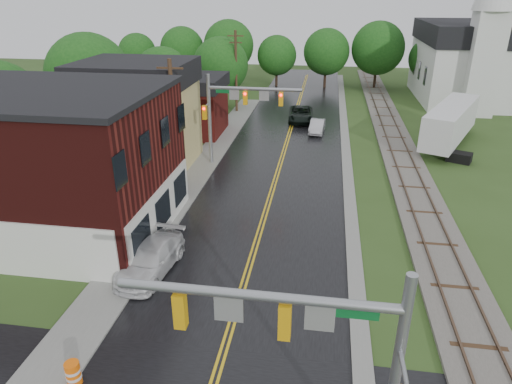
% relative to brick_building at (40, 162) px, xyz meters
% --- Properties ---
extents(main_road, '(10.00, 90.00, 0.02)m').
position_rel_brick_building_xyz_m(main_road, '(12.48, 15.00, -4.15)').
color(main_road, black).
rests_on(main_road, ground).
extents(curb_right, '(0.80, 70.00, 0.12)m').
position_rel_brick_building_xyz_m(curb_right, '(17.88, 20.00, -4.15)').
color(curb_right, gray).
rests_on(curb_right, ground).
extents(sidewalk_left, '(2.40, 50.00, 0.12)m').
position_rel_brick_building_xyz_m(sidewalk_left, '(6.28, 10.00, -4.15)').
color(sidewalk_left, gray).
rests_on(sidewalk_left, ground).
extents(brick_building, '(14.30, 10.30, 8.30)m').
position_rel_brick_building_xyz_m(brick_building, '(0.00, 0.00, 0.00)').
color(brick_building, '#400F0D').
rests_on(brick_building, ground).
extents(yellow_house, '(8.00, 7.00, 6.40)m').
position_rel_brick_building_xyz_m(yellow_house, '(1.48, 11.00, -0.95)').
color(yellow_house, tan).
rests_on(yellow_house, ground).
extents(darkred_building, '(7.00, 6.00, 4.40)m').
position_rel_brick_building_xyz_m(darkred_building, '(2.48, 20.00, -1.95)').
color(darkred_building, '#3F0F0C').
rests_on(darkred_building, ground).
extents(church, '(10.40, 18.40, 20.00)m').
position_rel_brick_building_xyz_m(church, '(32.48, 38.74, 1.68)').
color(church, silver).
rests_on(church, ground).
extents(railroad, '(3.20, 80.00, 0.30)m').
position_rel_brick_building_xyz_m(railroad, '(22.48, 20.00, -4.05)').
color(railroad, '#59544C').
rests_on(railroad, ground).
extents(traffic_signal_near, '(7.34, 0.30, 7.20)m').
position_rel_brick_building_xyz_m(traffic_signal_near, '(15.96, -13.00, 0.82)').
color(traffic_signal_near, gray).
rests_on(traffic_signal_near, ground).
extents(traffic_signal_far, '(7.34, 0.43, 7.20)m').
position_rel_brick_building_xyz_m(traffic_signal_far, '(9.01, 12.00, 0.82)').
color(traffic_signal_far, gray).
rests_on(traffic_signal_far, ground).
extents(utility_pole_b, '(1.80, 0.28, 9.00)m').
position_rel_brick_building_xyz_m(utility_pole_b, '(5.68, 7.00, 0.57)').
color(utility_pole_b, '#382616').
rests_on(utility_pole_b, ground).
extents(utility_pole_c, '(1.80, 0.28, 9.00)m').
position_rel_brick_building_xyz_m(utility_pole_c, '(5.68, 29.00, 0.57)').
color(utility_pole_c, '#382616').
rests_on(utility_pole_c, ground).
extents(tree_left_b, '(7.60, 7.60, 9.69)m').
position_rel_brick_building_xyz_m(tree_left_b, '(-5.36, 16.90, 1.57)').
color(tree_left_b, black).
rests_on(tree_left_b, ground).
extents(tree_left_c, '(6.00, 6.00, 7.65)m').
position_rel_brick_building_xyz_m(tree_left_c, '(-1.36, 24.90, 0.36)').
color(tree_left_c, black).
rests_on(tree_left_c, ground).
extents(tree_left_e, '(6.40, 6.40, 8.16)m').
position_rel_brick_building_xyz_m(tree_left_e, '(3.64, 30.90, 0.66)').
color(tree_left_e, black).
rests_on(tree_left_e, ground).
extents(suv_dark, '(2.85, 5.64, 1.53)m').
position_rel_brick_building_xyz_m(suv_dark, '(13.28, 26.08, -3.39)').
color(suv_dark, black).
rests_on(suv_dark, ground).
extents(sedan_silver, '(1.61, 3.93, 1.27)m').
position_rel_brick_building_xyz_m(sedan_silver, '(15.15, 22.06, -3.52)').
color(sedan_silver, '#AAAAAF').
rests_on(sedan_silver, ground).
extents(pickup_white, '(2.57, 5.24, 1.47)m').
position_rel_brick_building_xyz_m(pickup_white, '(7.68, -3.70, -3.42)').
color(pickup_white, silver).
rests_on(pickup_white, ground).
extents(semi_trailer, '(7.06, 11.63, 3.70)m').
position_rel_brick_building_xyz_m(semi_trailer, '(27.04, 19.79, -1.94)').
color(semi_trailer, black).
rests_on(semi_trailer, ground).
extents(construction_barrel, '(0.66, 0.66, 0.95)m').
position_rel_brick_building_xyz_m(construction_barrel, '(7.48, -11.00, -3.67)').
color(construction_barrel, '#FF650B').
rests_on(construction_barrel, ground).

